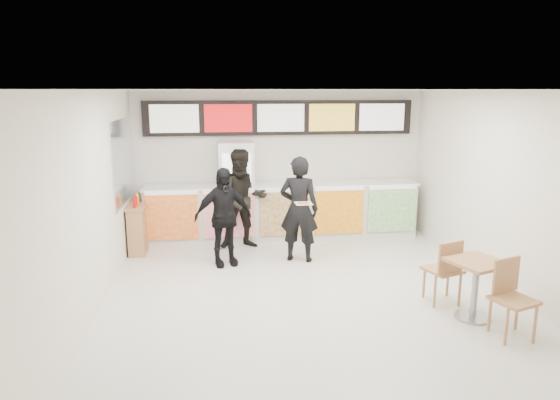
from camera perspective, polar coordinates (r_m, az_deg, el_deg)
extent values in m
plane|color=beige|center=(7.53, 3.53, -11.04)|extent=(7.00, 7.00, 0.00)
plane|color=white|center=(6.91, 3.87, 12.44)|extent=(7.00, 7.00, 0.00)
plane|color=silver|center=(10.47, -0.01, 4.21)|extent=(6.00, 0.00, 6.00)
plane|color=silver|center=(7.13, -20.69, -0.49)|extent=(0.00, 7.00, 7.00)
plane|color=silver|center=(8.19, 24.76, 0.75)|extent=(0.00, 7.00, 7.00)
cube|color=silver|center=(10.26, 0.28, -1.36)|extent=(5.50, 0.70, 1.10)
cube|color=silver|center=(10.14, 0.28, 1.77)|extent=(5.56, 0.76, 0.04)
cube|color=red|center=(9.83, -12.24, -1.94)|extent=(0.99, 0.02, 0.90)
cube|color=#E73399|center=(9.79, -5.81, -1.77)|extent=(0.99, 0.02, 0.90)
cube|color=brown|center=(9.88, 0.58, -1.57)|extent=(0.99, 0.02, 0.90)
cube|color=yellow|center=(10.09, 6.78, -1.36)|extent=(0.99, 0.02, 0.90)
cube|color=green|center=(10.41, 12.66, -1.15)|extent=(0.99, 0.02, 0.90)
cube|color=black|center=(10.30, 0.05, 9.39)|extent=(5.50, 0.12, 0.70)
cube|color=white|center=(10.17, -11.98, 9.09)|extent=(0.95, 0.02, 0.55)
cube|color=red|center=(10.14, -5.93, 9.28)|extent=(0.95, 0.02, 0.55)
cube|color=white|center=(10.23, 0.10, 9.37)|extent=(0.95, 0.02, 0.55)
cube|color=yellow|center=(10.42, 5.96, 9.36)|extent=(0.95, 0.02, 0.55)
cube|color=white|center=(10.72, 11.56, 9.26)|extent=(0.95, 0.02, 0.55)
cube|color=white|center=(10.10, -5.00, 0.99)|extent=(0.70, 0.65, 2.00)
cube|color=white|center=(9.76, -4.91, 0.88)|extent=(0.54, 0.02, 1.50)
cylinder|color=#167C18|center=(9.93, -6.07, -2.50)|extent=(0.07, 0.07, 0.22)
cylinder|color=#F9AB14|center=(9.93, -5.26, -2.48)|extent=(0.07, 0.07, 0.22)
cylinder|color=red|center=(9.94, -4.45, -2.45)|extent=(0.07, 0.07, 0.22)
cylinder|color=blue|center=(9.94, -3.65, -2.43)|extent=(0.07, 0.07, 0.22)
cylinder|color=#F9AB14|center=(9.84, -6.12, -0.36)|extent=(0.07, 0.07, 0.22)
cylinder|color=red|center=(9.84, -5.30, -0.34)|extent=(0.07, 0.07, 0.22)
cylinder|color=blue|center=(9.85, -4.49, -0.32)|extent=(0.07, 0.07, 0.22)
cylinder|color=#167C18|center=(9.85, -3.68, -0.29)|extent=(0.07, 0.07, 0.22)
cylinder|color=red|center=(9.76, -6.17, 1.81)|extent=(0.07, 0.07, 0.22)
cylinder|color=blue|center=(9.76, -5.35, 1.84)|extent=(0.07, 0.07, 0.22)
cylinder|color=#167C18|center=(9.77, -4.53, 1.86)|extent=(0.07, 0.07, 0.22)
cylinder|color=#F9AB14|center=(9.78, -3.71, 1.88)|extent=(0.07, 0.07, 0.22)
cylinder|color=blue|center=(9.70, -6.22, 4.02)|extent=(0.07, 0.07, 0.22)
cylinder|color=#167C18|center=(9.70, -5.39, 4.04)|extent=(0.07, 0.07, 0.22)
cylinder|color=#F9AB14|center=(9.71, -4.57, 4.06)|extent=(0.07, 0.07, 0.22)
cylinder|color=red|center=(9.72, -3.74, 4.08)|extent=(0.07, 0.07, 0.22)
cube|color=#B2B7BF|center=(9.45, -17.46, 4.28)|extent=(0.01, 2.00, 1.50)
imported|color=black|center=(8.80, 2.18, -1.05)|extent=(0.80, 0.65, 1.89)
imported|color=black|center=(9.56, -4.25, 0.09)|extent=(0.99, 0.81, 1.92)
imported|color=black|center=(8.65, -6.51, -1.93)|extent=(1.09, 0.67, 1.73)
cube|color=beige|center=(8.32, 2.71, -0.39)|extent=(0.28, 0.28, 0.01)
cone|color=#CC7233|center=(8.32, 2.71, -0.32)|extent=(0.36, 0.36, 0.02)
cube|color=tan|center=(7.08, 21.63, -6.62)|extent=(0.82, 0.82, 0.04)
cylinder|color=gray|center=(7.22, 21.37, -9.63)|extent=(0.09, 0.09, 0.78)
cylinder|color=gray|center=(7.36, 21.14, -12.34)|extent=(0.48, 0.48, 0.03)
cube|color=tan|center=(6.83, 25.16, -10.35)|extent=(0.58, 0.58, 0.04)
cube|color=tan|center=(6.91, 24.44, -7.82)|extent=(0.42, 0.17, 0.45)
cube|color=tan|center=(7.56, 18.09, -7.58)|extent=(0.58, 0.58, 0.04)
cube|color=tan|center=(7.31, 18.91, -6.27)|extent=(0.42, 0.17, 0.45)
cube|color=tan|center=(9.77, -15.90, -3.26)|extent=(0.29, 0.77, 0.87)
cube|color=tan|center=(9.67, -16.06, -0.68)|extent=(0.33, 0.81, 0.04)
cylinder|color=red|center=(9.44, -16.28, -0.34)|extent=(0.06, 0.06, 0.17)
cylinder|color=red|center=(9.60, -16.13, -0.13)|extent=(0.06, 0.06, 0.17)
cylinder|color=yellow|center=(9.75, -16.00, 0.08)|extent=(0.06, 0.06, 0.17)
cylinder|color=brown|center=(9.90, -15.87, 0.27)|extent=(0.06, 0.06, 0.17)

